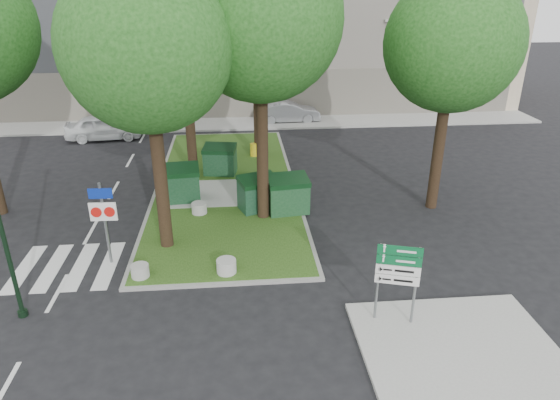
{
  "coord_description": "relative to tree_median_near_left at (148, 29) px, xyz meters",
  "views": [
    {
      "loc": [
        1.05,
        -13.16,
        8.68
      ],
      "look_at": [
        2.41,
        1.77,
        2.0
      ],
      "focal_mm": 32.0,
      "sensor_mm": 36.0,
      "label": 1
    }
  ],
  "objects": [
    {
      "name": "dumpster_c",
      "position": [
        3.26,
        2.64,
        -6.52
      ],
      "size": [
        1.78,
        1.5,
        1.41
      ],
      "rotation": [
        0.0,
        0.0,
        0.34
      ],
      "color": "#103520",
      "rests_on": "median_island"
    },
    {
      "name": "median_island",
      "position": [
        1.91,
        5.44,
        -7.26
      ],
      "size": [
        6.0,
        16.0,
        0.12
      ],
      "primitive_type": "cube",
      "color": "#214614",
      "rests_on": "ground"
    },
    {
      "name": "sidewalk_corner",
      "position": [
        7.91,
        -6.06,
        -7.26
      ],
      "size": [
        5.0,
        4.0,
        0.12
      ],
      "primitive_type": "cube",
      "color": "#999993",
      "rests_on": "ground"
    },
    {
      "name": "bollard_left",
      "position": [
        -0.69,
        -2.06,
        -7.0
      ],
      "size": [
        0.56,
        0.56,
        0.4
      ],
      "primitive_type": "cylinder",
      "color": "#A2A29D",
      "rests_on": "median_island"
    },
    {
      "name": "bollard_mid",
      "position": [
        0.89,
        2.44,
        -6.98
      ],
      "size": [
        0.6,
        0.6,
        0.43
      ],
      "primitive_type": "cylinder",
      "color": "#9E9C98",
      "rests_on": "median_island"
    },
    {
      "name": "dumpster_b",
      "position": [
        1.66,
        6.84,
        -6.52
      ],
      "size": [
        1.68,
        1.31,
        1.41
      ],
      "rotation": [
        0.0,
        0.0,
        -0.17
      ],
      "color": "#0F361B",
      "rests_on": "median_island"
    },
    {
      "name": "tree_median_near_right",
      "position": [
        3.5,
        2.0,
        0.67
      ],
      "size": [
        5.6,
        5.6,
        11.46
      ],
      "color": "black",
      "rests_on": "ground"
    },
    {
      "name": "building_sidewalk",
      "position": [
        1.41,
        15.94,
        -7.26
      ],
      "size": [
        42.0,
        3.0,
        0.12
      ],
      "primitive_type": "cube",
      "color": "#999993",
      "rests_on": "ground"
    },
    {
      "name": "litter_bin",
      "position": [
        3.36,
        9.24,
        -6.86
      ],
      "size": [
        0.38,
        0.38,
        0.67
      ],
      "primitive_type": "cylinder",
      "color": "gold",
      "rests_on": "median_island"
    },
    {
      "name": "directional_sign",
      "position": [
        6.54,
        -4.89,
        -5.66
      ],
      "size": [
        1.12,
        0.37,
        2.31
      ],
      "rotation": [
        0.0,
        0.0,
        -0.29
      ],
      "color": "slate",
      "rests_on": "sidewalk_corner"
    },
    {
      "name": "ground",
      "position": [
        1.41,
        -2.56,
        -7.32
      ],
      "size": [
        120.0,
        120.0,
        0.0
      ],
      "primitive_type": "plane",
      "color": "black",
      "rests_on": "ground"
    },
    {
      "name": "traffic_sign_pole",
      "position": [
        -1.85,
        -0.9,
        -5.48
      ],
      "size": [
        0.86,
        0.09,
        2.86
      ],
      "rotation": [
        0.0,
        0.0,
        -0.02
      ],
      "color": "slate",
      "rests_on": "ground"
    },
    {
      "name": "median_kerb",
      "position": [
        1.91,
        5.44,
        -7.27
      ],
      "size": [
        6.3,
        16.3,
        0.1
      ],
      "primitive_type": "cube",
      "color": "gray",
      "rests_on": "ground"
    },
    {
      "name": "tree_median_near_left",
      "position": [
        0.0,
        0.0,
        0.0
      ],
      "size": [
        5.2,
        5.2,
        10.53
      ],
      "color": "black",
      "rests_on": "ground"
    },
    {
      "name": "bollard_right",
      "position": [
        2.0,
        -2.06,
        -6.97
      ],
      "size": [
        0.62,
        0.62,
        0.45
      ],
      "primitive_type": "cylinder",
      "color": "#AEADA8",
      "rests_on": "median_island"
    },
    {
      "name": "tree_street_right",
      "position": [
        10.5,
        2.5,
        -0.33
      ],
      "size": [
        5.0,
        5.0,
        10.06
      ],
      "color": "black",
      "rests_on": "ground"
    },
    {
      "name": "dumpster_a",
      "position": [
        0.06,
        3.84,
        -6.47
      ],
      "size": [
        1.74,
        1.3,
        1.52
      ],
      "rotation": [
        0.0,
        0.0,
        0.1
      ],
      "color": "#0E3319",
      "rests_on": "median_island"
    },
    {
      "name": "car_silver",
      "position": [
        5.91,
        16.2,
        -6.64
      ],
      "size": [
        4.18,
        1.65,
        1.36
      ],
      "primitive_type": "imported",
      "rotation": [
        0.0,
        0.0,
        1.62
      ],
      "color": "#AEAFB6",
      "rests_on": "ground"
    },
    {
      "name": "tree_median_mid",
      "position": [
        0.5,
        6.5,
        -0.34
      ],
      "size": [
        4.8,
        4.8,
        9.99
      ],
      "color": "black",
      "rests_on": "ground"
    },
    {
      "name": "dumpster_d",
      "position": [
        4.41,
        2.3,
        -6.47
      ],
      "size": [
        1.75,
        1.32,
        1.51
      ],
      "rotation": [
        0.0,
        0.0,
        0.12
      ],
      "color": "#123A1B",
      "rests_on": "median_island"
    },
    {
      "name": "zebra_crossing",
      "position": [
        -2.34,
        -1.06,
        -7.31
      ],
      "size": [
        5.0,
        3.0,
        0.01
      ],
      "primitive_type": "cube",
      "color": "silver",
      "rests_on": "ground"
    },
    {
      "name": "car_white",
      "position": [
        -5.22,
        13.38,
        -6.59
      ],
      "size": [
        4.44,
        2.16,
        1.46
      ],
      "primitive_type": "imported",
      "rotation": [
        0.0,
        0.0,
        1.68
      ],
      "color": "white",
      "rests_on": "ground"
    }
  ]
}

